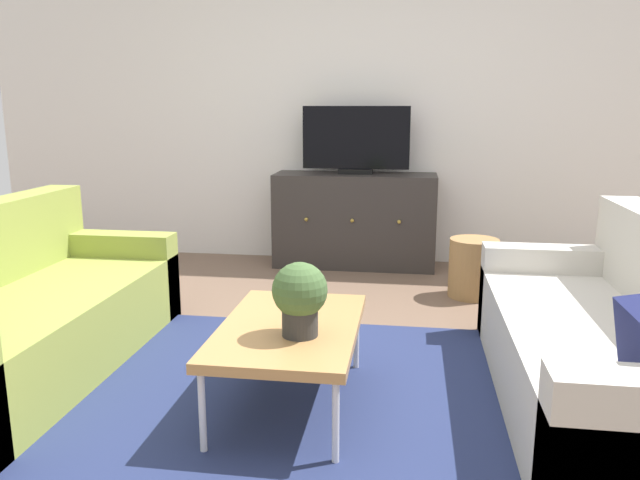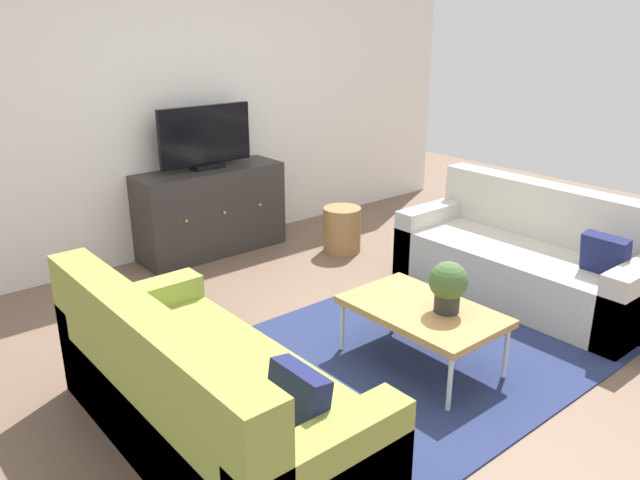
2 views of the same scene
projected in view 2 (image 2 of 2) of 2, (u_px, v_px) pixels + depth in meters
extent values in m
plane|color=brown|center=(387.00, 348.00, 4.09)|extent=(10.00, 10.00, 0.00)
cube|color=white|center=(182.00, 99.00, 5.48)|extent=(6.40, 0.12, 2.70)
cube|color=navy|center=(404.00, 356.00, 3.98)|extent=(2.50, 1.90, 0.01)
cube|color=olive|center=(213.00, 406.00, 3.13)|extent=(0.83, 1.90, 0.40)
cube|color=olive|center=(151.00, 392.00, 2.87)|extent=(0.20, 1.90, 0.83)
cube|color=olive|center=(137.00, 331.00, 3.73)|extent=(0.83, 0.18, 0.54)
cube|color=#191E4C|center=(297.00, 402.00, 2.61)|extent=(0.15, 0.30, 0.31)
cube|color=beige|center=(522.00, 272.00, 4.77)|extent=(0.83, 1.90, 0.40)
cube|color=beige|center=(548.00, 237.00, 4.89)|extent=(0.20, 1.90, 0.83)
cube|color=beige|center=(435.00, 235.00, 5.37)|extent=(0.83, 0.18, 0.54)
cube|color=beige|center=(638.00, 301.00, 4.12)|extent=(0.83, 0.18, 0.54)
cube|color=#191E4C|center=(605.00, 257.00, 4.18)|extent=(0.15, 0.30, 0.31)
cube|color=#B7844C|center=(422.00, 311.00, 3.78)|extent=(0.59, 0.94, 0.04)
cylinder|color=silver|center=(450.00, 384.00, 3.37)|extent=(0.03, 0.03, 0.34)
cylinder|color=silver|center=(506.00, 353.00, 3.69)|extent=(0.03, 0.03, 0.34)
cylinder|color=silver|center=(342.00, 327.00, 4.00)|extent=(0.03, 0.03, 0.34)
cylinder|color=silver|center=(398.00, 304.00, 4.31)|extent=(0.03, 0.03, 0.34)
cylinder|color=#2D2D2D|center=(447.00, 303.00, 3.70)|extent=(0.15, 0.15, 0.11)
sphere|color=#426033|center=(448.00, 281.00, 3.66)|extent=(0.23, 0.23, 0.23)
cube|color=#332D2B|center=(211.00, 211.00, 5.63)|extent=(1.33, 0.44, 0.77)
sphere|color=#B79338|center=(186.00, 221.00, 5.23)|extent=(0.03, 0.03, 0.03)
sphere|color=#B79338|center=(225.00, 213.00, 5.45)|extent=(0.03, 0.03, 0.03)
sphere|color=#B79338|center=(260.00, 205.00, 5.68)|extent=(0.03, 0.03, 0.03)
cube|color=black|center=(207.00, 166.00, 5.51)|extent=(0.28, 0.16, 0.04)
cube|color=black|center=(205.00, 135.00, 5.42)|extent=(0.87, 0.04, 0.51)
cylinder|color=#9E7547|center=(342.00, 230.00, 5.70)|extent=(0.34, 0.34, 0.41)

